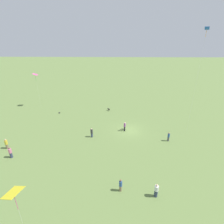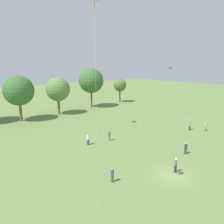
{
  "view_description": "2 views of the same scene",
  "coord_description": "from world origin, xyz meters",
  "views": [
    {
      "loc": [
        2.46,
        28.82,
        16.49
      ],
      "look_at": [
        3.07,
        4.64,
        5.81
      ],
      "focal_mm": 28.0,
      "sensor_mm": 36.0,
      "label": 1
    },
    {
      "loc": [
        -20.57,
        -13.31,
        12.83
      ],
      "look_at": [
        -1.4,
        9.44,
        6.22
      ],
      "focal_mm": 35.0,
      "sensor_mm": 36.0,
      "label": 2
    }
  ],
  "objects": [
    {
      "name": "person_8",
      "position": [
        17.75,
        8.41,
        0.86
      ],
      "size": [
        0.49,
        0.49,
        1.75
      ],
      "rotation": [
        0.0,
        0.0,
        1.45
      ],
      "color": "#333D5B",
      "rests_on": "ground_plane"
    },
    {
      "name": "person_5",
      "position": [
        0.82,
        0.23,
        0.93
      ],
      "size": [
        0.47,
        0.47,
        1.82
      ],
      "rotation": [
        0.0,
        0.0,
        5.59
      ],
      "color": "#232328",
      "rests_on": "ground_plane"
    },
    {
      "name": "tree_5",
      "position": [
        28.66,
        41.01,
        5.77
      ],
      "size": [
        4.27,
        4.27,
        7.95
      ],
      "color": "brown",
      "rests_on": "ground_plane"
    },
    {
      "name": "ground_plane",
      "position": [
        0.0,
        0.0,
        0.0
      ],
      "size": [
        240.0,
        240.0,
        0.0
      ],
      "primitive_type": "plane",
      "color": "olive"
    },
    {
      "name": "tree_3",
      "position": [
        4.48,
        37.69,
        6.48
      ],
      "size": [
        6.05,
        6.05,
        9.53
      ],
      "color": "brown",
      "rests_on": "ground_plane"
    },
    {
      "name": "tree_2",
      "position": [
        -5.27,
        37.12,
        6.94
      ],
      "size": [
        6.7,
        6.7,
        10.31
      ],
      "color": "brown",
      "rests_on": "ground_plane"
    },
    {
      "name": "person_3",
      "position": [
        -2.05,
        14.67,
        0.86
      ],
      "size": [
        0.62,
        0.62,
        1.75
      ],
      "rotation": [
        0.0,
        0.0,
        4.11
      ],
      "color": "#333D5B",
      "rests_on": "ground_plane"
    },
    {
      "name": "kite_4",
      "position": [
        -10.63,
        0.43,
        15.75
      ],
      "size": [
        0.81,
        0.76,
        17.62
      ],
      "rotation": [
        0.0,
        0.0,
        4.97
      ],
      "color": "blue",
      "rests_on": "ground_plane"
    },
    {
      "name": "person_1",
      "position": [
        19.64,
        6.2,
        0.83
      ],
      "size": [
        0.54,
        0.54,
        1.7
      ],
      "rotation": [
        0.0,
        0.0,
        6.02
      ],
      "color": "#847056",
      "rests_on": "ground_plane"
    },
    {
      "name": "kite_3",
      "position": [
        23.5,
        17.72,
        10.94
      ],
      "size": [
        0.63,
        0.67,
        12.02
      ],
      "rotation": [
        0.0,
        0.0,
        0.65
      ],
      "color": "black",
      "rests_on": "ground_plane"
    },
    {
      "name": "person_0",
      "position": [
        -6.43,
        3.44,
        0.82
      ],
      "size": [
        0.44,
        0.44,
        1.64
      ],
      "rotation": [
        0.0,
        0.0,
        0.33
      ],
      "color": "#4C4C51",
      "rests_on": "ground_plane"
    },
    {
      "name": "tree_4",
      "position": [
        16.25,
        39.88,
        7.94
      ],
      "size": [
        7.25,
        7.25,
        11.58
      ],
      "color": "brown",
      "rests_on": "ground_plane"
    },
    {
      "name": "person_7",
      "position": [
        1.85,
        14.01,
        0.84
      ],
      "size": [
        0.39,
        0.39,
        1.67
      ],
      "rotation": [
        0.0,
        0.0,
        6.17
      ],
      "color": "#847056",
      "rests_on": "ground_plane"
    },
    {
      "name": "person_2",
      "position": [
        6.67,
        2.48,
        0.85
      ],
      "size": [
        0.56,
        0.56,
        1.72
      ],
      "rotation": [
        0.0,
        0.0,
        0.66
      ],
      "color": "#333D5B",
      "rests_on": "ground_plane"
    },
    {
      "name": "kite_1",
      "position": [
        9.57,
        20.17,
        6.34
      ],
      "size": [
        1.5,
        1.54,
        6.68
      ],
      "rotation": [
        0.0,
        0.0,
        0.45
      ],
      "color": "yellow",
      "rests_on": "ground_plane"
    }
  ]
}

